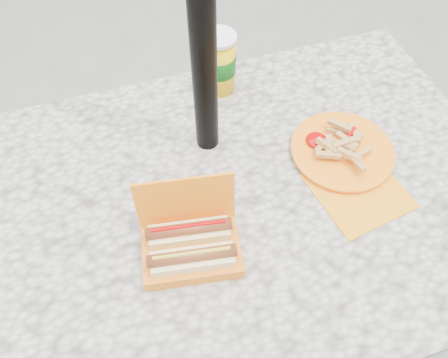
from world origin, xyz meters
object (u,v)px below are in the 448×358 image
object	(u,v)px
umbrella_pole	(201,2)
fries_plate	(343,153)
soda_cup	(219,63)
hotdog_box	(191,245)

from	to	relation	value
umbrella_pole	fries_plate	distance (m)	0.45
fries_plate	soda_cup	world-z (taller)	soda_cup
hotdog_box	soda_cup	distance (m)	0.46
umbrella_pole	hotdog_box	size ratio (longest dim) A/B	10.90
umbrella_pole	fries_plate	world-z (taller)	umbrella_pole
umbrella_pole	hotdog_box	xyz separation A→B (m)	(-0.11, -0.26, -0.32)
umbrella_pole	soda_cup	xyz separation A→B (m)	(0.08, 0.16, -0.27)
fries_plate	soda_cup	distance (m)	0.36
fries_plate	soda_cup	xyz separation A→B (m)	(-0.19, 0.29, 0.07)
umbrella_pole	soda_cup	world-z (taller)	umbrella_pole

